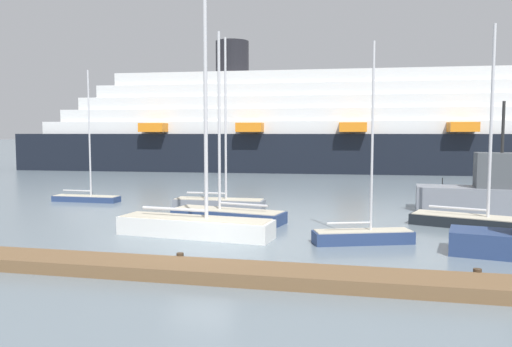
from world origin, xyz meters
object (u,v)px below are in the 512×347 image
sailboat_2 (86,195)px  sailboat_3 (477,219)px  channel_buoy_1 (442,197)px  cruise_ship (350,129)px  sailboat_5 (219,202)px  sailboat_1 (363,234)px  fishing_boat_0 (495,192)px  sailboat_0 (228,213)px  sailboat_4 (195,221)px

sailboat_2 → sailboat_3: sailboat_3 is taller
channel_buoy_1 → cruise_ship: size_ratio=0.02×
sailboat_2 → sailboat_5: (9.57, -1.71, 0.08)m
sailboat_2 → sailboat_5: 9.72m
sailboat_1 → cruise_ship: bearing=73.5°
sailboat_3 → sailboat_5: size_ratio=0.96×
fishing_boat_0 → channel_buoy_1: 4.28m
sailboat_2 → cruise_ship: 35.38m
sailboat_2 → fishing_boat_0: bearing=2.4°
sailboat_1 → fishing_boat_0: (7.26, 9.78, 0.76)m
sailboat_0 → sailboat_3: bearing=-163.9°
sailboat_1 → cruise_ship: (-1.64, 40.07, 4.62)m
sailboat_5 → cruise_ship: (6.58, 32.84, 4.53)m
sailboat_2 → channel_buoy_1: sailboat_2 is taller
sailboat_4 → fishing_boat_0: (14.41, 9.91, 0.48)m
sailboat_4 → cruise_ship: (5.51, 40.20, 4.35)m
sailboat_3 → channel_buoy_1: 8.69m
sailboat_3 → channel_buoy_1: (-0.32, 8.69, -0.04)m
sailboat_1 → sailboat_2: size_ratio=0.95×
sailboat_1 → sailboat_3: 7.01m
sailboat_2 → sailboat_3: 23.48m
sailboat_0 → sailboat_4: sailboat_4 is taller
sailboat_1 → cruise_ship: cruise_ship is taller
sailboat_4 → sailboat_5: sailboat_4 is taller
sailboat_1 → fishing_boat_0: size_ratio=0.97×
sailboat_0 → sailboat_1: 7.70m
sailboat_3 → sailboat_0: bearing=-156.0°
sailboat_5 → fishing_boat_0: size_ratio=1.18×
sailboat_2 → fishing_boat_0: 25.08m
sailboat_2 → sailboat_5: sailboat_5 is taller
sailboat_2 → channel_buoy_1: size_ratio=5.27×
sailboat_0 → cruise_ship: size_ratio=0.12×
sailboat_1 → sailboat_4: 7.15m
sailboat_4 → cruise_ship: bearing=88.6°
sailboat_0 → sailboat_3: size_ratio=1.01×
sailboat_4 → sailboat_5: size_ratio=1.36×
sailboat_1 → sailboat_4: bearing=162.2°
sailboat_5 → channel_buoy_1: 14.51m
sailboat_2 → fishing_boat_0: (25.05, 0.85, 0.75)m
sailboat_1 → sailboat_3: size_ratio=0.86×
sailboat_2 → sailboat_5: size_ratio=0.86×
fishing_boat_0 → cruise_ship: cruise_ship is taller
sailboat_1 → fishing_boat_0: sailboat_1 is taller
sailboat_5 → fishing_boat_0: bearing=9.5°
sailboat_4 → fishing_boat_0: size_ratio=1.61×
sailboat_3 → sailboat_5: (-13.51, 2.61, 0.07)m
fishing_boat_0 → cruise_ship: 31.81m
sailboat_3 → sailboat_4: size_ratio=0.70×
sailboat_5 → channel_buoy_1: (13.18, 6.07, -0.11)m
sailboat_1 → cruise_ship: 40.37m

